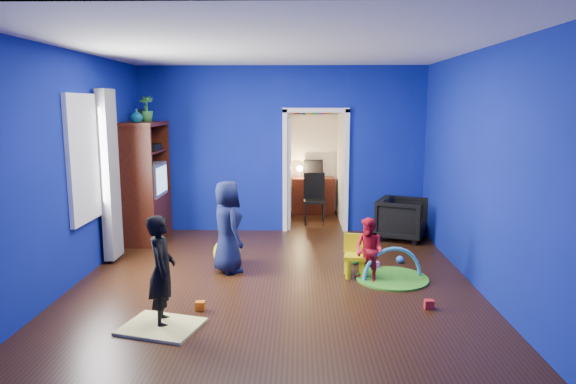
{
  "coord_description": "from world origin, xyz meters",
  "views": [
    {
      "loc": [
        0.32,
        -6.23,
        2.23
      ],
      "look_at": [
        0.17,
        0.4,
        1.1
      ],
      "focal_mm": 32.0,
      "sensor_mm": 36.0,
      "label": 1
    }
  ],
  "objects_px": {
    "armchair": "(402,219)",
    "play_mat": "(392,278)",
    "crt_tv": "(148,179)",
    "hopper_ball": "(227,252)",
    "child_navy": "(227,227)",
    "toddler_red": "(369,250)",
    "kid_chair": "(355,258)",
    "folding_chair": "(314,200)",
    "child_black": "(162,271)",
    "study_desk": "(313,195)",
    "vase": "(137,116)",
    "tv_armoire": "(146,182)"
  },
  "relations": [
    {
      "from": "armchair",
      "to": "play_mat",
      "type": "xyz_separation_m",
      "value": [
        -0.51,
        -2.03,
        -0.34
      ]
    },
    {
      "from": "crt_tv",
      "to": "hopper_ball",
      "type": "bearing_deg",
      "value": -42.89
    },
    {
      "from": "armchair",
      "to": "child_navy",
      "type": "relative_size",
      "value": 0.62
    },
    {
      "from": "toddler_red",
      "to": "kid_chair",
      "type": "xyz_separation_m",
      "value": [
        -0.15,
        0.2,
        -0.16
      ]
    },
    {
      "from": "folding_chair",
      "to": "child_black",
      "type": "bearing_deg",
      "value": -110.19
    },
    {
      "from": "play_mat",
      "to": "hopper_ball",
      "type": "bearing_deg",
      "value": 166.73
    },
    {
      "from": "child_navy",
      "to": "toddler_red",
      "type": "relative_size",
      "value": 1.5
    },
    {
      "from": "toddler_red",
      "to": "study_desk",
      "type": "relative_size",
      "value": 0.94
    },
    {
      "from": "armchair",
      "to": "folding_chair",
      "type": "relative_size",
      "value": 0.83
    },
    {
      "from": "crt_tv",
      "to": "folding_chair",
      "type": "distance_m",
      "value": 3.09
    },
    {
      "from": "child_black",
      "to": "hopper_ball",
      "type": "bearing_deg",
      "value": -24.12
    },
    {
      "from": "hopper_ball",
      "to": "child_navy",
      "type": "bearing_deg",
      "value": -78.69
    },
    {
      "from": "child_navy",
      "to": "study_desk",
      "type": "bearing_deg",
      "value": -47.19
    },
    {
      "from": "play_mat",
      "to": "armchair",
      "type": "bearing_deg",
      "value": 75.83
    },
    {
      "from": "child_navy",
      "to": "vase",
      "type": "relative_size",
      "value": 5.86
    },
    {
      "from": "vase",
      "to": "kid_chair",
      "type": "relative_size",
      "value": 0.42
    },
    {
      "from": "child_black",
      "to": "play_mat",
      "type": "xyz_separation_m",
      "value": [
        2.6,
        1.43,
        -0.56
      ]
    },
    {
      "from": "child_black",
      "to": "study_desk",
      "type": "relative_size",
      "value": 1.3
    },
    {
      "from": "armchair",
      "to": "tv_armoire",
      "type": "bearing_deg",
      "value": 114.5
    },
    {
      "from": "tv_armoire",
      "to": "folding_chair",
      "type": "bearing_deg",
      "value": 23.61
    },
    {
      "from": "armchair",
      "to": "child_black",
      "type": "relative_size",
      "value": 0.67
    },
    {
      "from": "armchair",
      "to": "child_navy",
      "type": "distance_m",
      "value": 3.22
    },
    {
      "from": "child_black",
      "to": "child_navy",
      "type": "height_order",
      "value": "child_navy"
    },
    {
      "from": "child_navy",
      "to": "hopper_ball",
      "type": "distance_m",
      "value": 0.5
    },
    {
      "from": "child_navy",
      "to": "folding_chair",
      "type": "xyz_separation_m",
      "value": [
        1.25,
        2.86,
        -0.16
      ]
    },
    {
      "from": "toddler_red",
      "to": "study_desk",
      "type": "distance_m",
      "value": 4.23
    },
    {
      "from": "vase",
      "to": "toddler_red",
      "type": "bearing_deg",
      "value": -26.36
    },
    {
      "from": "child_navy",
      "to": "play_mat",
      "type": "height_order",
      "value": "child_navy"
    },
    {
      "from": "vase",
      "to": "hopper_ball",
      "type": "xyz_separation_m",
      "value": [
        1.52,
        -1.08,
        -1.87
      ]
    },
    {
      "from": "toddler_red",
      "to": "tv_armoire",
      "type": "height_order",
      "value": "tv_armoire"
    },
    {
      "from": "vase",
      "to": "kid_chair",
      "type": "height_order",
      "value": "vase"
    },
    {
      "from": "armchair",
      "to": "vase",
      "type": "bearing_deg",
      "value": 118.52
    },
    {
      "from": "folding_chair",
      "to": "vase",
      "type": "bearing_deg",
      "value": -151.48
    },
    {
      "from": "folding_chair",
      "to": "study_desk",
      "type": "bearing_deg",
      "value": 90.0
    },
    {
      "from": "child_navy",
      "to": "kid_chair",
      "type": "bearing_deg",
      "value": -124.74
    },
    {
      "from": "folding_chair",
      "to": "child_navy",
      "type": "bearing_deg",
      "value": -113.56
    },
    {
      "from": "armchair",
      "to": "hopper_ball",
      "type": "bearing_deg",
      "value": 141.63
    },
    {
      "from": "tv_armoire",
      "to": "play_mat",
      "type": "height_order",
      "value": "tv_armoire"
    },
    {
      "from": "crt_tv",
      "to": "play_mat",
      "type": "relative_size",
      "value": 0.75
    },
    {
      "from": "hopper_ball",
      "to": "play_mat",
      "type": "relative_size",
      "value": 0.41
    },
    {
      "from": "toddler_red",
      "to": "play_mat",
      "type": "xyz_separation_m",
      "value": [
        0.32,
        0.09,
        -0.4
      ]
    },
    {
      "from": "vase",
      "to": "tv_armoire",
      "type": "distance_m",
      "value": 1.13
    },
    {
      "from": "child_black",
      "to": "toddler_red",
      "type": "height_order",
      "value": "child_black"
    },
    {
      "from": "kid_chair",
      "to": "armchair",
      "type": "bearing_deg",
      "value": 71.18
    },
    {
      "from": "toddler_red",
      "to": "study_desk",
      "type": "xyz_separation_m",
      "value": [
        -0.6,
        4.19,
        -0.04
      ]
    },
    {
      "from": "toddler_red",
      "to": "vase",
      "type": "bearing_deg",
      "value": -162.08
    },
    {
      "from": "armchair",
      "to": "folding_chair",
      "type": "distance_m",
      "value": 1.81
    },
    {
      "from": "hopper_ball",
      "to": "kid_chair",
      "type": "distance_m",
      "value": 1.8
    },
    {
      "from": "armchair",
      "to": "study_desk",
      "type": "distance_m",
      "value": 2.51
    },
    {
      "from": "folding_chair",
      "to": "crt_tv",
      "type": "bearing_deg",
      "value": -156.09
    }
  ]
}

